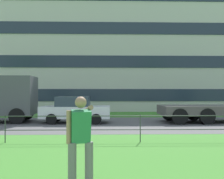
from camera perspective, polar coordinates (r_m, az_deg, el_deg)
street_strip at (r=15.74m, az=-5.74°, el=-7.12°), size 80.00×7.78×0.01m
park_fence at (r=10.06m, az=-8.06°, el=-7.04°), size 34.00×0.04×1.00m
person_thrower at (r=5.32m, az=-6.55°, el=-10.07°), size 0.50×0.86×1.73m
car_white_right at (r=16.25m, az=-7.67°, el=-4.16°), size 4.05×1.90×1.54m
apartment_building_background at (r=31.78m, az=7.61°, el=7.63°), size 39.04×12.51×12.59m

